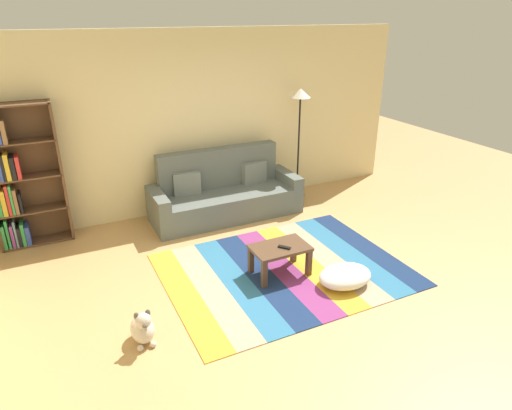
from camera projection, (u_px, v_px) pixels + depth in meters
The scene contains 10 objects.
ground_plane at pixel (283, 280), 5.28m from camera, with size 14.00×14.00×0.00m, color tan.
back_wall at pixel (203, 122), 6.84m from camera, with size 6.80×0.10×2.70m, color beige.
rug at pixel (284, 270), 5.49m from camera, with size 2.84×2.16×0.01m.
couch at pixel (224, 194), 6.85m from camera, with size 2.26×0.80×1.00m.
bookshelf at pixel (16, 180), 5.75m from camera, with size 0.90×0.28×1.89m.
coffee_table at pixel (280, 252), 5.29m from camera, with size 0.67×0.43×0.36m.
pouf at pixel (345, 276), 5.15m from camera, with size 0.64×0.48×0.22m, color white.
dog at pixel (143, 328), 4.24m from camera, with size 0.22×0.35×0.40m.
standing_lamp at pixel (300, 108), 7.11m from camera, with size 0.32×0.32×1.80m.
tv_remote at pixel (284, 247), 5.22m from camera, with size 0.04×0.15×0.02m, color black.
Camera 1 is at (-2.25, -3.90, 2.92)m, focal length 31.54 mm.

